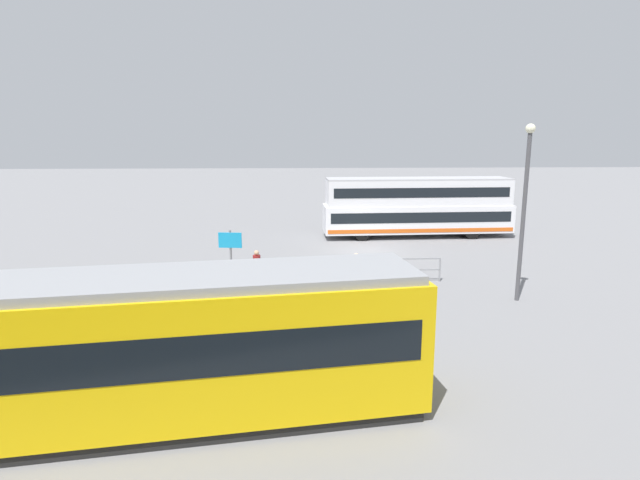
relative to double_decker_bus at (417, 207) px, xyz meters
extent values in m
plane|color=gray|center=(3.90, 3.93, -1.92)|extent=(160.00, 160.00, 0.00)
cube|color=white|center=(-0.01, 0.00, -0.71)|extent=(11.97, 2.80, 1.72)
cube|color=white|center=(-0.01, 0.00, 0.94)|extent=(11.61, 2.69, 1.58)
cube|color=black|center=(-0.01, 0.00, -0.51)|extent=(11.37, 2.81, 0.64)
cube|color=black|center=(-0.01, 0.00, 1.02)|extent=(11.01, 2.70, 0.60)
cube|color=#D85919|center=(-0.01, 0.00, -1.32)|extent=(11.73, 2.83, 0.24)
cube|color=#B2B2B7|center=(-0.01, 0.00, 1.78)|extent=(11.61, 2.69, 0.10)
cylinder|color=black|center=(3.68, 0.11, -1.42)|extent=(1.07, 2.41, 1.00)
cylinder|color=black|center=(-3.28, -0.10, -1.42)|extent=(1.07, 2.41, 1.00)
cube|color=#E5B70C|center=(12.73, 21.17, -0.23)|extent=(15.84, 4.63, 2.90)
cube|color=black|center=(12.73, 21.17, 0.06)|extent=(15.22, 4.57, 0.90)
cube|color=gray|center=(12.73, 21.17, 1.32)|extent=(15.50, 4.39, 0.20)
cube|color=black|center=(12.73, 21.17, -1.80)|extent=(15.51, 4.46, 0.25)
cylinder|color=#33384C|center=(9.43, 10.59, -1.53)|extent=(0.14, 0.14, 0.78)
cylinder|color=#33384C|center=(9.38, 10.81, -1.53)|extent=(0.14, 0.14, 0.78)
cylinder|color=maroon|center=(9.40, 10.70, -0.84)|extent=(0.38, 0.38, 0.60)
sphere|color=tan|center=(9.40, 10.70, -0.44)|extent=(0.21, 0.21, 0.21)
cylinder|color=black|center=(5.35, 12.06, -1.49)|extent=(0.14, 0.14, 0.86)
cylinder|color=black|center=(5.40, 12.27, -1.49)|extent=(0.14, 0.14, 0.86)
cylinder|color=maroon|center=(5.38, 12.17, -0.73)|extent=(0.39, 0.39, 0.67)
sphere|color=beige|center=(5.38, 12.17, -0.28)|extent=(0.23, 0.23, 0.23)
cube|color=gray|center=(5.03, 10.32, -0.87)|extent=(7.17, 0.10, 0.06)
cube|color=gray|center=(5.03, 10.32, -1.37)|extent=(7.17, 0.10, 0.06)
cylinder|color=gray|center=(1.45, 10.30, -1.40)|extent=(0.07, 0.07, 1.05)
cylinder|color=gray|center=(5.03, 10.32, -1.40)|extent=(0.07, 0.07, 1.05)
cylinder|color=gray|center=(8.62, 10.35, -1.40)|extent=(0.07, 0.07, 1.05)
cylinder|color=slate|center=(10.56, 10.08, -0.75)|extent=(0.10, 0.10, 2.35)
cube|color=#1999D8|center=(10.56, 10.12, -0.01)|extent=(1.01, 0.18, 0.66)
cylinder|color=#4C4C51|center=(-0.83, 13.01, 1.27)|extent=(0.16, 0.16, 6.39)
sphere|color=#F2EFCC|center=(-0.83, 13.01, 4.62)|extent=(0.36, 0.36, 0.36)
camera|label=1|loc=(7.79, 31.30, 4.27)|focal=28.17mm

